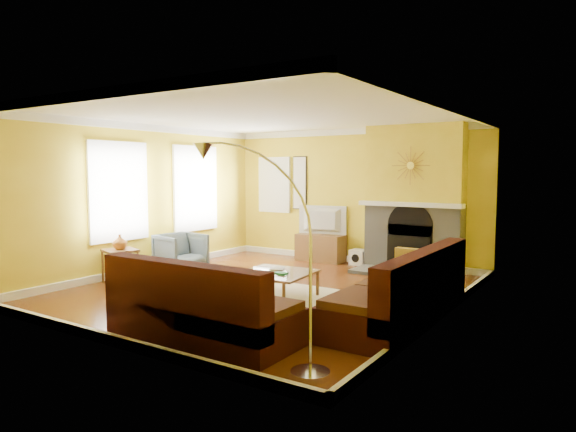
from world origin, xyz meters
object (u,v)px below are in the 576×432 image
Objects in this scene: sectional_sofa at (304,280)px; media_console at (321,248)px; armchair at (181,252)px; arc_lamp at (258,255)px; side_table at (121,266)px; coffee_table at (275,285)px.

sectional_sofa is 4.03m from media_console.
armchair is (-1.60, -2.40, 0.08)m from media_console.
media_console is 1.29× the size of armchair.
media_console is (-1.80, 3.60, -0.17)m from sectional_sofa.
side_table is at bearing 157.60° from arc_lamp.
sectional_sofa is 1.75× the size of arc_lamp.
side_table is (-2.80, -0.50, 0.08)m from coffee_table.
armchair is 1.41× the size of side_table.
arc_lamp is at bearing -72.84° from sectional_sofa.
sectional_sofa is 6.73× the size of side_table.
armchair is at bearing -123.69° from media_console.
coffee_table is 1.00× the size of media_console.
arc_lamp is (1.32, -2.20, 0.86)m from coffee_table.
arc_lamp is (0.52, -1.70, 0.61)m from sectional_sofa.
coffee_table is at bearing 10.12° from side_table.
coffee_table is at bearing -94.96° from armchair.
coffee_table is at bearing 121.06° from arc_lamp.
side_table is 0.26× the size of arc_lamp.
sectional_sofa is 3.60m from side_table.
arc_lamp is at bearing -22.40° from side_table.
armchair reaches higher than side_table.
sectional_sofa is 1.88m from arc_lamp.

